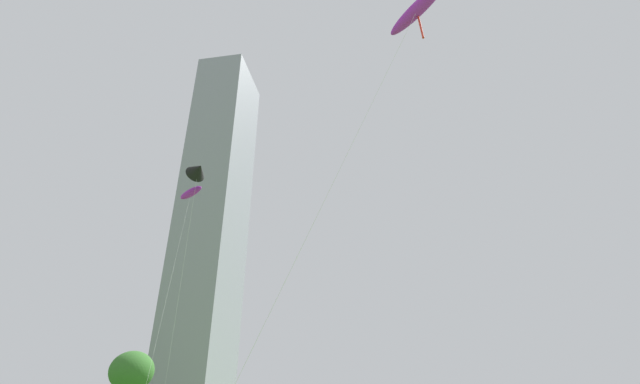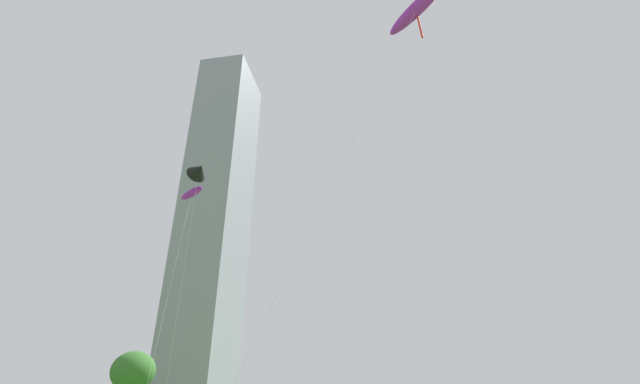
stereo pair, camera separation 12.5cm
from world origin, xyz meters
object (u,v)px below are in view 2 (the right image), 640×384
at_px(kite_flying_1, 199,170).
at_px(kite_flying_2, 417,9).
at_px(kite_flying_0, 192,193).
at_px(distant_highrise_0, 215,220).
at_px(park_tree_1, 133,372).

xyz_separation_m(kite_flying_1, kite_flying_2, (19.32, -14.04, -1.44)).
bearing_deg(kite_flying_0, distant_highrise_0, 116.87).
distance_m(kite_flying_2, distant_highrise_0, 114.86).
bearing_deg(kite_flying_0, kite_flying_2, -37.35).
bearing_deg(kite_flying_1, distant_highrise_0, 117.20).
bearing_deg(kite_flying_0, park_tree_1, 150.06).
xyz_separation_m(kite_flying_1, park_tree_1, (-6.08, 4.49, -15.92)).
height_order(kite_flying_2, distant_highrise_0, distant_highrise_0).
height_order(park_tree_1, distant_highrise_0, distant_highrise_0).
bearing_deg(kite_flying_2, kite_flying_1, 144.00).
height_order(kite_flying_1, distant_highrise_0, distant_highrise_0).
distance_m(kite_flying_1, kite_flying_2, 23.93).
bearing_deg(park_tree_1, kite_flying_0, -29.94).
distance_m(kite_flying_0, kite_flying_2, 26.18).
relative_size(kite_flying_1, kite_flying_2, 1.06).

